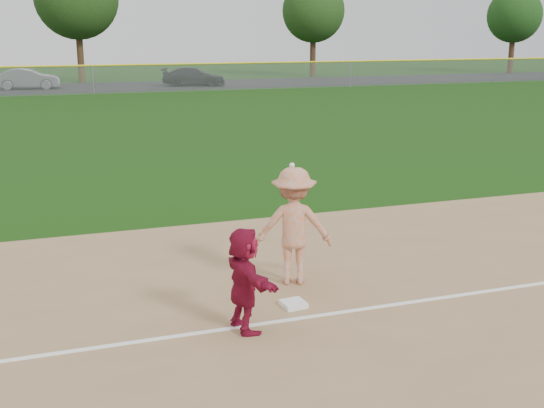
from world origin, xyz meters
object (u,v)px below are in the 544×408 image
object	(u,v)px
base_runner	(244,280)
car_mid	(28,79)
first_base	(293,304)
car_right	(194,77)

from	to	relation	value
base_runner	car_mid	size ratio (longest dim) A/B	0.34
first_base	car_mid	xyz separation A→B (m)	(-4.14, 46.28, 0.73)
first_base	base_runner	bearing A→B (deg)	-149.78
first_base	car_mid	bearing A→B (deg)	95.11
base_runner	car_right	world-z (taller)	base_runner
car_right	car_mid	bearing A→B (deg)	102.27
first_base	car_mid	size ratio (longest dim) A/B	0.08
first_base	car_right	xyz separation A→B (m)	(8.57, 45.19, 0.68)
base_runner	car_right	bearing A→B (deg)	-18.06
car_right	base_runner	bearing A→B (deg)	-174.64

